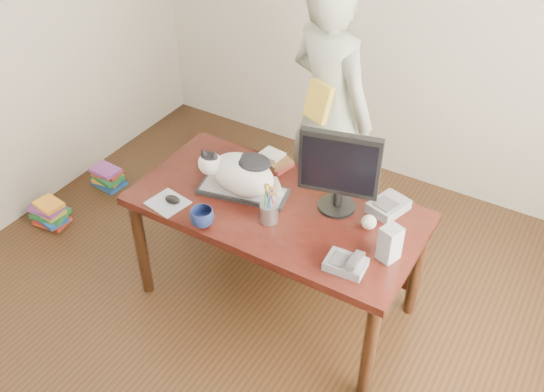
{
  "coord_description": "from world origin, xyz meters",
  "views": [
    {
      "loc": [
        1.3,
        -1.62,
        2.84
      ],
      "look_at": [
        0.0,
        0.55,
        0.85
      ],
      "focal_mm": 40.0,
      "sensor_mm": 36.0,
      "label": 1
    }
  ],
  "objects": [
    {
      "name": "room",
      "position": [
        0.0,
        0.0,
        1.35
      ],
      "size": [
        4.5,
        4.5,
        4.5
      ],
      "color": "black",
      "rests_on": "ground"
    },
    {
      "name": "desk",
      "position": [
        0.0,
        0.68,
        0.6
      ],
      "size": [
        1.6,
        0.8,
        0.75
      ],
      "color": "black",
      "rests_on": "ground"
    },
    {
      "name": "keyboard",
      "position": [
        -0.22,
        0.6,
        0.76
      ],
      "size": [
        0.53,
        0.29,
        0.03
      ],
      "rotation": [
        0.0,
        0.0,
        0.22
      ],
      "color": "black",
      "rests_on": "desk"
    },
    {
      "name": "cat",
      "position": [
        -0.23,
        0.59,
        0.89
      ],
      "size": [
        0.49,
        0.32,
        0.28
      ],
      "rotation": [
        0.0,
        0.0,
        0.22
      ],
      "color": "silver",
      "rests_on": "keyboard"
    },
    {
      "name": "monitor",
      "position": [
        0.29,
        0.74,
        1.02
      ],
      "size": [
        0.42,
        0.25,
        0.48
      ],
      "rotation": [
        0.0,
        0.0,
        0.24
      ],
      "color": "black",
      "rests_on": "desk"
    },
    {
      "name": "pen_cup",
      "position": [
        0.03,
        0.47,
        0.82
      ],
      "size": [
        0.12,
        0.12,
        0.24
      ],
      "rotation": [
        0.0,
        0.0,
        -0.29
      ],
      "color": "gray",
      "rests_on": "desk"
    },
    {
      "name": "mousepad",
      "position": [
        -0.52,
        0.31,
        0.75
      ],
      "size": [
        0.23,
        0.21,
        0.0
      ],
      "rotation": [
        0.0,
        0.0,
        -0.17
      ],
      "color": "#A8ACB4",
      "rests_on": "desk"
    },
    {
      "name": "mouse",
      "position": [
        -0.5,
        0.33,
        0.77
      ],
      "size": [
        0.1,
        0.07,
        0.04
      ],
      "rotation": [
        0.0,
        0.0,
        -0.17
      ],
      "color": "black",
      "rests_on": "mousepad"
    },
    {
      "name": "coffee_mug",
      "position": [
        -0.25,
        0.26,
        0.8
      ],
      "size": [
        0.17,
        0.17,
        0.1
      ],
      "primitive_type": "imported",
      "rotation": [
        0.0,
        0.0,
        1.03
      ],
      "color": "#0D1535",
      "rests_on": "desk"
    },
    {
      "name": "phone",
      "position": [
        0.53,
        0.36,
        0.78
      ],
      "size": [
        0.2,
        0.17,
        0.09
      ],
      "rotation": [
        0.0,
        0.0,
        0.07
      ],
      "color": "#5E5D62",
      "rests_on": "desk"
    },
    {
      "name": "speaker",
      "position": [
        0.68,
        0.53,
        0.85
      ],
      "size": [
        0.11,
        0.12,
        0.19
      ],
      "rotation": [
        0.0,
        0.0,
        -0.34
      ],
      "color": "gray",
      "rests_on": "desk"
    },
    {
      "name": "baseball",
      "position": [
        0.51,
        0.69,
        0.79
      ],
      "size": [
        0.08,
        0.08,
        0.08
      ],
      "rotation": [
        0.0,
        0.0,
        0.26
      ],
      "color": "beige",
      "rests_on": "desk"
    },
    {
      "name": "book_stack",
      "position": [
        -0.21,
        0.92,
        0.78
      ],
      "size": [
        0.24,
        0.2,
        0.08
      ],
      "rotation": [
        0.0,
        0.0,
        -0.25
      ],
      "color": "#521815",
      "rests_on": "desk"
    },
    {
      "name": "calculator",
      "position": [
        0.54,
        0.88,
        0.78
      ],
      "size": [
        0.21,
        0.24,
        0.06
      ],
      "rotation": [
        0.0,
        0.0,
        -0.29
      ],
      "color": "#5E5D62",
      "rests_on": "desk"
    },
    {
      "name": "person",
      "position": [
        -0.1,
        1.43,
        0.9
      ],
      "size": [
        0.76,
        0.62,
        1.8
      ],
      "primitive_type": "imported",
      "rotation": [
        0.0,
        0.0,
        2.81
      ],
      "color": "silver",
      "rests_on": "ground"
    },
    {
      "name": "held_book",
      "position": [
        -0.1,
        1.26,
        1.05
      ],
      "size": [
        0.19,
        0.15,
        0.24
      ],
      "rotation": [
        0.0,
        0.0,
        -0.33
      ],
      "color": "gold",
      "rests_on": "person"
    },
    {
      "name": "book_pile_a",
      "position": [
        -1.75,
        0.4,
        0.09
      ],
      "size": [
        0.27,
        0.22,
        0.18
      ],
      "color": "#B52B19",
      "rests_on": "ground"
    },
    {
      "name": "book_pile_b",
      "position": [
        -1.72,
        0.95,
        0.07
      ],
      "size": [
        0.26,
        0.2,
        0.15
      ],
      "color": "#194899",
      "rests_on": "ground"
    }
  ]
}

